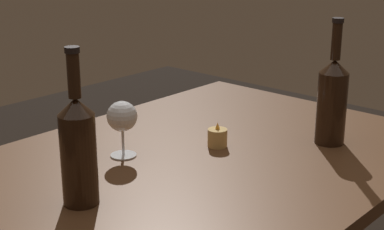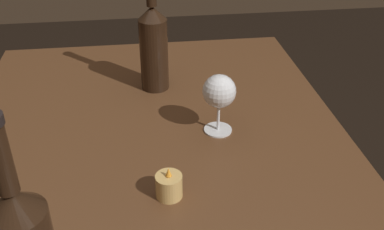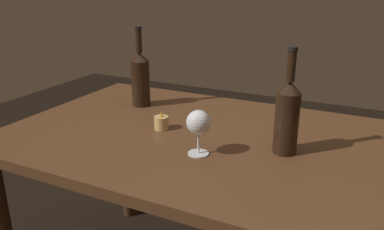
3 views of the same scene
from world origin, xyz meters
name	(u,v)px [view 2 (image 2 of 3)]	position (x,y,z in m)	size (l,w,h in m)	color
dining_table	(158,193)	(0.00, 0.00, 0.65)	(1.30, 0.90, 0.74)	#56351E
wine_glass_left	(219,93)	(0.10, -0.15, 0.84)	(0.08, 0.08, 0.14)	white
wine_bottle_second	(154,45)	(0.34, -0.02, 0.86)	(0.08, 0.08, 0.33)	black
votive_candle	(169,186)	(-0.11, -0.02, 0.76)	(0.05, 0.05, 0.07)	#DBB266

